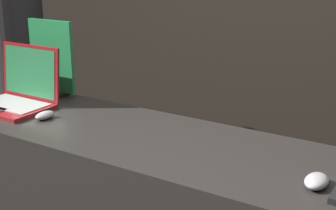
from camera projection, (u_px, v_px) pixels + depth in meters
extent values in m
cube|color=black|center=(292.00, 8.00, 2.88)|extent=(8.00, 0.05, 2.80)
cube|color=maroon|center=(10.00, 107.00, 2.25)|extent=(0.38, 0.27, 0.02)
cube|color=#B7B7B7|center=(13.00, 104.00, 2.26)|extent=(0.34, 0.19, 0.00)
cube|color=maroon|center=(31.00, 72.00, 2.33)|extent=(0.38, 0.04, 0.27)
cube|color=#2D7F4C|center=(30.00, 72.00, 2.32)|extent=(0.34, 0.03, 0.24)
ellipsoid|color=#B2B2B7|center=(45.00, 115.00, 2.11)|extent=(0.06, 0.10, 0.03)
cube|color=black|center=(54.00, 92.00, 2.49)|extent=(0.16, 0.07, 0.02)
cube|color=#268C4C|center=(52.00, 56.00, 2.43)|extent=(0.29, 0.02, 0.37)
ellipsoid|color=#B2B2B7|center=(317.00, 181.00, 1.48)|extent=(0.07, 0.11, 0.04)
cylinder|color=#282833|center=(29.00, 150.00, 3.25)|extent=(0.26, 0.26, 0.84)
cylinder|color=#262628|center=(19.00, 41.00, 3.02)|extent=(0.33, 0.33, 0.70)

